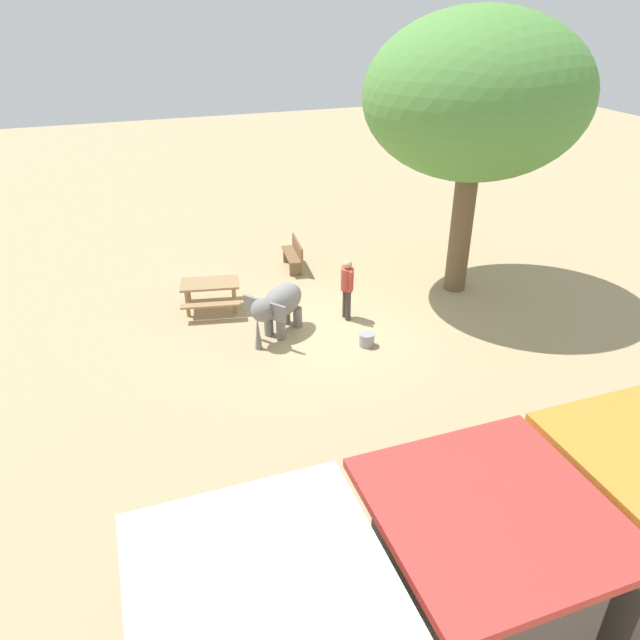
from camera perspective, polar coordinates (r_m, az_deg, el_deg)
name	(u,v)px	position (r m, az deg, el deg)	size (l,w,h in m)	color
ground_plane	(329,329)	(14.87, 0.90, -0.89)	(60.00, 60.00, 0.00)	tan
elephant	(278,305)	(14.34, -4.02, 1.41)	(1.68, 1.60, 1.23)	slate
person_handler	(347,285)	(14.96, 2.61, 3.36)	(0.32, 0.51, 1.62)	#3F3833
shade_tree_main	(477,97)	(15.90, 14.81, 19.93)	(5.68, 5.20, 7.19)	brown
wooden_bench	(294,254)	(18.05, -2.50, 6.35)	(0.55, 1.44, 0.88)	brown
picnic_table_near	(210,289)	(15.82, -10.45, 2.93)	(1.76, 1.75, 0.78)	#9E7A51
market_stall_red	(477,591)	(8.01, 14.80, -23.78)	(2.50, 2.50, 2.52)	#59514C
feed_bucket	(367,340)	(14.16, 4.50, -1.88)	(0.36, 0.36, 0.32)	gray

